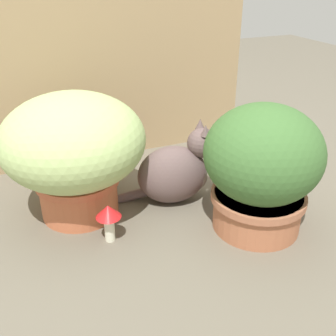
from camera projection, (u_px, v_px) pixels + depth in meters
name	position (u px, v px, depth m)	size (l,w,h in m)	color
ground_plane	(144.00, 221.00, 1.42)	(6.00, 6.00, 0.00)	#625B4D
cardboard_backdrop	(111.00, 54.00, 1.71)	(1.25, 0.03, 0.92)	tan
grass_planter	(74.00, 148.00, 1.36)	(0.49, 0.49, 0.44)	#BF6440
leafy_planter	(262.00, 167.00, 1.29)	(0.38, 0.38, 0.43)	#AF6745
cat	(177.00, 171.00, 1.49)	(0.37, 0.21, 0.32)	brown
mushroom_ornament_red	(109.00, 216.00, 1.28)	(0.08, 0.08, 0.13)	silver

